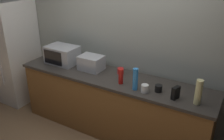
# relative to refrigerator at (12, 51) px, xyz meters

# --- Properties ---
(back_wall) EXTENTS (6.40, 0.10, 2.70)m
(back_wall) POSITION_rel_refrigerator_xyz_m (2.05, 0.41, 0.45)
(back_wall) COLOR #9EA399
(back_wall) RESTS_ON ground_plane
(counter_run) EXTENTS (2.84, 0.64, 0.90)m
(counter_run) POSITION_rel_refrigerator_xyz_m (2.05, 0.00, -0.45)
(counter_run) COLOR brown
(counter_run) RESTS_ON ground_plane
(refrigerator) EXTENTS (0.72, 0.73, 1.80)m
(refrigerator) POSITION_rel_refrigerator_xyz_m (0.00, 0.00, 0.00)
(refrigerator) COLOR white
(refrigerator) RESTS_ON ground_plane
(microwave) EXTENTS (0.48, 0.35, 0.27)m
(microwave) POSITION_rel_refrigerator_xyz_m (1.13, 0.05, 0.13)
(microwave) COLOR #B7BABF
(microwave) RESTS_ON counter_run
(toaster_oven) EXTENTS (0.34, 0.26, 0.21)m
(toaster_oven) POSITION_rel_refrigerator_xyz_m (1.66, 0.06, 0.10)
(toaster_oven) COLOR #B7BABF
(toaster_oven) RESTS_ON counter_run
(cordless_phone) EXTENTS (0.08, 0.12, 0.15)m
(cordless_phone) POSITION_rel_refrigerator_xyz_m (2.98, -0.14, 0.07)
(cordless_phone) COLOR black
(cordless_phone) RESTS_ON counter_run
(bottle_hot_sauce) EXTENTS (0.06, 0.06, 0.20)m
(bottle_hot_sauce) POSITION_rel_refrigerator_xyz_m (2.25, -0.12, 0.10)
(bottle_hot_sauce) COLOR red
(bottle_hot_sauce) RESTS_ON counter_run
(bottle_vinegar) EXTENTS (0.08, 0.08, 0.29)m
(bottle_vinegar) POSITION_rel_refrigerator_xyz_m (3.23, -0.13, 0.15)
(bottle_vinegar) COLOR beige
(bottle_vinegar) RESTS_ON counter_run
(bottle_spray_cleaner) EXTENTS (0.06, 0.06, 0.28)m
(bottle_spray_cleaner) POSITION_rel_refrigerator_xyz_m (2.48, -0.17, 0.14)
(bottle_spray_cleaner) COLOR #338CE5
(bottle_spray_cleaner) RESTS_ON counter_run
(mug_white) EXTENTS (0.09, 0.09, 0.10)m
(mug_white) POSITION_rel_refrigerator_xyz_m (2.61, -0.18, 0.05)
(mug_white) COLOR white
(mug_white) RESTS_ON counter_run
(mug_red) EXTENTS (0.09, 0.09, 0.09)m
(mug_red) POSITION_rel_refrigerator_xyz_m (2.11, 0.14, 0.04)
(mug_red) COLOR red
(mug_red) RESTS_ON counter_run
(mug_black) EXTENTS (0.09, 0.09, 0.09)m
(mug_black) POSITION_rel_refrigerator_xyz_m (2.75, -0.08, 0.04)
(mug_black) COLOR black
(mug_black) RESTS_ON counter_run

